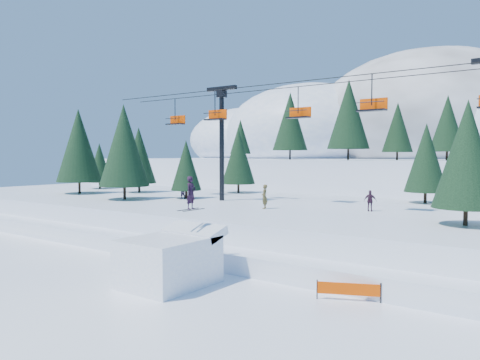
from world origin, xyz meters
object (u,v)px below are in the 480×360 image
Objects in this scene: jump_kicker at (171,259)px; banner_far at (358,276)px; banner_near at (348,289)px; chairlift at (334,120)px.

banner_far is (7.93, 5.20, -0.79)m from jump_kicker.
jump_kicker reaches higher than banner_near.
chairlift is at bearing 84.92° from jump_kicker.
jump_kicker is 8.90m from banner_near.
chairlift is (1.46, 16.40, 7.99)m from jump_kicker.
jump_kicker is 2.09× the size of banner_near.
banner_near is at bearing -78.51° from banner_far.
chairlift is at bearing 120.01° from banner_far.
jump_kicker is at bearing -146.75° from banner_far.
jump_kicker is 1.99× the size of banner_far.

